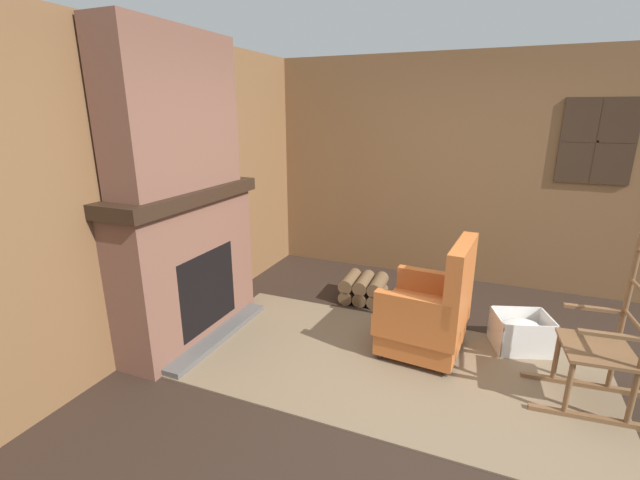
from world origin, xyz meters
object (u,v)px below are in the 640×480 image
(firewood_stack, at_px, (364,288))
(laundry_basket, at_px, (521,332))
(armchair, at_px, (429,314))
(oil_lamp_vase, at_px, (141,184))
(storage_case, at_px, (204,175))
(rocking_chair, at_px, (603,353))

(firewood_stack, xyz_separation_m, laundry_basket, (1.53, -0.44, 0.02))
(armchair, xyz_separation_m, oil_lamp_vase, (-2.07, -0.88, 1.09))
(firewood_stack, bearing_deg, storage_case, -144.01)
(laundry_basket, bearing_deg, rocking_chair, -53.14)
(rocking_chair, height_order, oil_lamp_vase, oil_lamp_vase)
(laundry_basket, bearing_deg, armchair, -153.76)
(rocking_chair, height_order, laundry_basket, rocking_chair)
(rocking_chair, xyz_separation_m, laundry_basket, (-0.45, 0.61, -0.25))
(rocking_chair, relative_size, firewood_stack, 2.55)
(armchair, height_order, storage_case, storage_case)
(firewood_stack, height_order, storage_case, storage_case)
(oil_lamp_vase, relative_size, storage_case, 1.08)
(laundry_basket, xyz_separation_m, storage_case, (-2.80, -0.49, 1.25))
(firewood_stack, bearing_deg, oil_lamp_vase, -127.10)
(firewood_stack, relative_size, laundry_basket, 0.89)
(laundry_basket, distance_m, oil_lamp_vase, 3.33)
(rocking_chair, relative_size, storage_case, 4.65)
(oil_lamp_vase, bearing_deg, armchair, 23.10)
(armchair, xyz_separation_m, laundry_basket, (0.73, 0.36, -0.20))
(armchair, height_order, laundry_basket, armchair)
(firewood_stack, xyz_separation_m, storage_case, (-1.27, -0.92, 1.27))
(laundry_basket, relative_size, oil_lamp_vase, 1.89)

